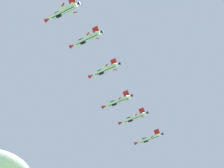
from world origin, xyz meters
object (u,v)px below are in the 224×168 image
object	(u,v)px
fighter_jet_right_outer	(133,118)
fighter_jet_trail_slot	(149,139)
fighter_jet_left_wing	(86,39)
fighter_jet_left_outer	(117,101)
fighter_jet_right_wing	(105,70)
fighter_jet_lead	(62,12)

from	to	relation	value
fighter_jet_right_outer	fighter_jet_trail_slot	world-z (taller)	fighter_jet_right_outer
fighter_jet_left_wing	fighter_jet_right_outer	bearing A→B (deg)	2.53
fighter_jet_left_outer	fighter_jet_right_wing	bearing A→B (deg)	-171.78
fighter_jet_lead	fighter_jet_left_wing	bearing A→B (deg)	-3.40
fighter_jet_right_wing	fighter_jet_left_outer	bearing A→B (deg)	8.22
fighter_jet_lead	fighter_jet_right_outer	world-z (taller)	fighter_jet_lead
fighter_jet_lead	fighter_jet_left_outer	bearing A→B (deg)	2.77
fighter_jet_left_wing	fighter_jet_right_outer	distance (m)	47.77
fighter_jet_right_wing	fighter_jet_lead	bearing A→B (deg)	-179.94
fighter_jet_right_outer	fighter_jet_trail_slot	xyz separation A→B (m)	(9.94, 13.10, -0.80)
fighter_jet_lead	fighter_jet_right_wing	size ratio (longest dim) A/B	1.00
fighter_jet_right_wing	fighter_jet_trail_slot	xyz separation A→B (m)	(26.58, 38.68, -3.32)
fighter_jet_left_wing	fighter_jet_trail_slot	bearing A→B (deg)	1.36
fighter_jet_right_outer	fighter_jet_trail_slot	size ratio (longest dim) A/B	1.00
fighter_jet_right_wing	fighter_jet_right_outer	bearing A→B (deg)	2.12
fighter_jet_trail_slot	fighter_jet_lead	bearing A→B (deg)	-179.58
fighter_jet_right_wing	fighter_jet_trail_slot	world-z (taller)	fighter_jet_right_wing
fighter_jet_right_wing	fighter_jet_right_outer	distance (m)	30.62
fighter_jet_left_wing	fighter_jet_lead	bearing A→B (deg)	176.60
fighter_jet_lead	fighter_jet_right_wing	xyz separation A→B (m)	(18.92, 26.90, 1.16)
fighter_jet_lead	fighter_jet_left_outer	distance (m)	49.24
fighter_jet_right_wing	fighter_jet_left_outer	distance (m)	16.79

